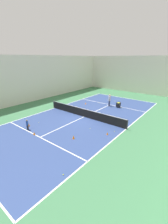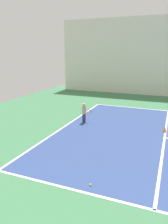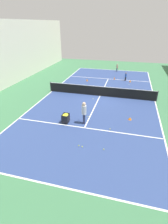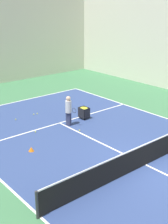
# 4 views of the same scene
# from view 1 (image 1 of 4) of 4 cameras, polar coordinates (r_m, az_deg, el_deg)

# --- Properties ---
(ground_plane) EXTENTS (38.31, 38.31, 0.00)m
(ground_plane) POSITION_cam_1_polar(r_m,az_deg,el_deg) (18.22, 0.00, -1.84)
(ground_plane) COLOR #3D754C
(court_playing_area) EXTENTS (10.80, 23.23, 0.00)m
(court_playing_area) POSITION_cam_1_polar(r_m,az_deg,el_deg) (18.22, 0.00, -1.84)
(court_playing_area) COLOR navy
(court_playing_area) RESTS_ON ground
(line_baseline_far) EXTENTS (10.80, 0.10, 0.00)m
(line_baseline_far) POSITION_cam_1_polar(r_m,az_deg,el_deg) (27.82, 15.14, 5.19)
(line_baseline_far) COLOR white
(line_baseline_far) RESTS_ON ground
(line_sideline_left) EXTENTS (0.10, 23.23, 0.00)m
(line_sideline_left) POSITION_cam_1_polar(r_m,az_deg,el_deg) (21.79, -11.18, 1.49)
(line_sideline_left) COLOR white
(line_sideline_left) RESTS_ON ground
(line_sideline_right) EXTENTS (0.10, 23.23, 0.00)m
(line_sideline_right) POSITION_cam_1_polar(r_m,az_deg,el_deg) (15.72, 15.68, -6.31)
(line_sideline_right) COLOR white
(line_sideline_right) RESTS_ON ground
(line_service_near) EXTENTS (10.80, 0.10, 0.00)m
(line_service_near) POSITION_cam_1_polar(r_m,az_deg,el_deg) (14.27, -16.42, -9.22)
(line_service_near) COLOR white
(line_service_near) RESTS_ON ground
(line_service_far) EXTENTS (10.80, 0.10, 0.00)m
(line_service_far) POSITION_cam_1_polar(r_m,az_deg,el_deg) (23.27, 9.86, 2.77)
(line_service_far) COLOR white
(line_service_far) RESTS_ON ground
(line_centre_service) EXTENTS (0.10, 12.78, 0.00)m
(line_centre_service) POSITION_cam_1_polar(r_m,az_deg,el_deg) (18.21, 0.00, -1.83)
(line_centre_service) COLOR white
(line_centre_service) RESTS_ON ground
(hall_enclosure_left) EXTENTS (0.15, 34.61, 7.16)m
(hall_enclosure_left) POSITION_cam_1_polar(r_m,az_deg,el_deg) (25.49, -20.18, 11.59)
(hall_enclosure_left) COLOR silver
(hall_enclosure_left) RESTS_ON ground
(hall_enclosure_far) EXTENTS (21.87, 0.15, 7.16)m
(hall_enclosure_far) POSITION_cam_1_polar(r_m,az_deg,el_deg) (32.39, 19.90, 13.17)
(hall_enclosure_far) COLOR silver
(hall_enclosure_far) RESTS_ON ground
(tennis_net) EXTENTS (11.10, 0.10, 1.04)m
(tennis_net) POSITION_cam_1_polar(r_m,az_deg,el_deg) (18.02, 0.00, -0.26)
(tennis_net) COLOR #2D2D33
(tennis_net) RESTS_ON ground
(coach_at_net) EXTENTS (0.43, 0.68, 1.74)m
(coach_at_net) POSITION_cam_1_polar(r_m,az_deg,el_deg) (22.38, 9.68, 4.73)
(coach_at_net) COLOR #2D3351
(coach_at_net) RESTS_ON ground
(child_midcourt) EXTENTS (0.30, 0.30, 1.07)m
(child_midcourt) POSITION_cam_1_polar(r_m,az_deg,el_deg) (15.85, -20.83, -4.27)
(child_midcourt) COLOR black
(child_midcourt) RESTS_ON ground
(ball_cart) EXTENTS (0.47, 0.58, 0.73)m
(ball_cart) POSITION_cam_1_polar(r_m,az_deg,el_deg) (22.15, 13.00, 3.02)
(ball_cart) COLOR black
(ball_cart) RESTS_ON ground
(training_cone_0) EXTENTS (0.20, 0.20, 0.30)m
(training_cone_0) POSITION_cam_1_polar(r_m,az_deg,el_deg) (14.79, -18.47, -7.70)
(training_cone_0) COLOR orange
(training_cone_0) RESTS_ON ground
(training_cone_1) EXTENTS (0.18, 0.18, 0.25)m
(training_cone_1) POSITION_cam_1_polar(r_m,az_deg,el_deg) (14.24, 8.88, -8.08)
(training_cone_1) COLOR orange
(training_cone_1) RESTS_ON ground
(training_cone_2) EXTENTS (0.22, 0.22, 0.33)m
(training_cone_2) POSITION_cam_1_polar(r_m,az_deg,el_deg) (13.43, -4.02, -9.50)
(training_cone_2) COLOR orange
(training_cone_2) RESTS_ON ground
(training_cone_3) EXTENTS (0.24, 0.24, 0.31)m
(training_cone_3) POSITION_cam_1_polar(r_m,az_deg,el_deg) (16.76, -20.32, -4.59)
(training_cone_3) COLOR orange
(training_cone_3) RESTS_ON ground
(training_cone_4) EXTENTS (0.27, 0.27, 0.21)m
(training_cone_4) POSITION_cam_1_polar(r_m,az_deg,el_deg) (23.24, 0.62, 3.31)
(training_cone_4) COLOR orange
(training_cone_4) RESTS_ON ground
(tennis_ball_0) EXTENTS (0.07, 0.07, 0.07)m
(tennis_ball_0) POSITION_cam_1_polar(r_m,az_deg,el_deg) (23.92, 5.76, 3.52)
(tennis_ball_0) COLOR yellow
(tennis_ball_0) RESTS_ON ground
(tennis_ball_1) EXTENTS (0.07, 0.07, 0.07)m
(tennis_ball_1) POSITION_cam_1_polar(r_m,az_deg,el_deg) (15.28, 2.36, -6.19)
(tennis_ball_1) COLOR yellow
(tennis_ball_1) RESTS_ON ground
(tennis_ball_2) EXTENTS (0.07, 0.07, 0.07)m
(tennis_ball_2) POSITION_cam_1_polar(r_m,az_deg,el_deg) (14.93, 11.44, -7.27)
(tennis_ball_2) COLOR yellow
(tennis_ball_2) RESTS_ON ground
(tennis_ball_3) EXTENTS (0.07, 0.07, 0.07)m
(tennis_ball_3) POSITION_cam_1_polar(r_m,az_deg,el_deg) (25.16, 11.85, 4.01)
(tennis_ball_3) COLOR yellow
(tennis_ball_3) RESTS_ON ground
(tennis_ball_4) EXTENTS (0.07, 0.07, 0.07)m
(tennis_ball_4) POSITION_cam_1_polar(r_m,az_deg,el_deg) (25.82, 8.77, 4.61)
(tennis_ball_4) COLOR yellow
(tennis_ball_4) RESTS_ON ground
(tennis_ball_5) EXTENTS (0.07, 0.07, 0.07)m
(tennis_ball_5) POSITION_cam_1_polar(r_m,az_deg,el_deg) (18.69, 3.20, -1.17)
(tennis_ball_5) COLOR yellow
(tennis_ball_5) RESTS_ON ground
(tennis_ball_6) EXTENTS (0.07, 0.07, 0.07)m
(tennis_ball_6) POSITION_cam_1_polar(r_m,az_deg,el_deg) (21.82, 8.11, 1.79)
(tennis_ball_6) COLOR yellow
(tennis_ball_6) RESTS_ON ground
(tennis_ball_7) EXTENTS (0.07, 0.07, 0.07)m
(tennis_ball_7) POSITION_cam_1_polar(r_m,az_deg,el_deg) (17.31, -16.84, -3.83)
(tennis_ball_7) COLOR yellow
(tennis_ball_7) RESTS_ON ground
(tennis_ball_8) EXTENTS (0.07, 0.07, 0.07)m
(tennis_ball_8) POSITION_cam_1_polar(r_m,az_deg,el_deg) (29.02, 4.68, 6.48)
(tennis_ball_8) COLOR yellow
(tennis_ball_8) RESTS_ON ground
(tennis_ball_9) EXTENTS (0.07, 0.07, 0.07)m
(tennis_ball_9) POSITION_cam_1_polar(r_m,az_deg,el_deg) (25.30, 11.45, 4.13)
(tennis_ball_9) COLOR yellow
(tennis_ball_9) RESTS_ON ground
(tennis_ball_10) EXTENTS (0.07, 0.07, 0.07)m
(tennis_ball_10) POSITION_cam_1_polar(r_m,az_deg,el_deg) (10.00, -7.89, -22.56)
(tennis_ball_10) COLOR yellow
(tennis_ball_10) RESTS_ON ground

